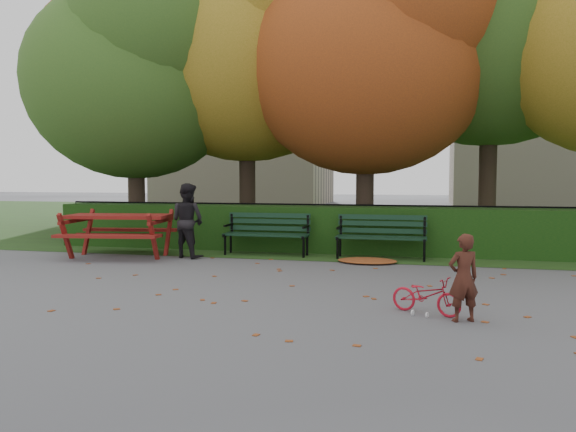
% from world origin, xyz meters
% --- Properties ---
extents(ground, '(90.00, 90.00, 0.00)m').
position_xyz_m(ground, '(0.00, 0.00, 0.00)').
color(ground, slate).
rests_on(ground, ground).
extents(grass_strip, '(90.00, 90.00, 0.00)m').
position_xyz_m(grass_strip, '(0.00, 14.00, 0.01)').
color(grass_strip, '#233B18').
rests_on(grass_strip, ground).
extents(building_left, '(10.00, 7.00, 15.00)m').
position_xyz_m(building_left, '(-9.00, 26.00, 7.50)').
color(building_left, '#BFAE99').
rests_on(building_left, ground).
extents(building_right, '(9.00, 6.00, 12.00)m').
position_xyz_m(building_right, '(8.00, 28.00, 6.00)').
color(building_right, '#BFAE99').
rests_on(building_right, ground).
extents(hedge, '(13.00, 0.90, 1.00)m').
position_xyz_m(hedge, '(0.00, 4.50, 0.50)').
color(hedge, black).
rests_on(hedge, ground).
extents(iron_fence, '(14.00, 0.04, 1.02)m').
position_xyz_m(iron_fence, '(0.00, 5.30, 0.54)').
color(iron_fence, black).
rests_on(iron_fence, ground).
extents(tree_a, '(5.88, 5.60, 7.48)m').
position_xyz_m(tree_a, '(-5.19, 5.58, 4.52)').
color(tree_a, '#31231B').
rests_on(tree_a, ground).
extents(tree_b, '(6.72, 6.40, 8.79)m').
position_xyz_m(tree_b, '(-2.44, 6.75, 5.40)').
color(tree_b, '#31231B').
rests_on(tree_b, ground).
extents(tree_c, '(6.30, 6.00, 8.00)m').
position_xyz_m(tree_c, '(0.83, 5.96, 4.82)').
color(tree_c, '#31231B').
rests_on(tree_c, ground).
extents(tree_d, '(7.14, 6.80, 9.58)m').
position_xyz_m(tree_d, '(3.88, 7.23, 5.98)').
color(tree_d, '#31231B').
rests_on(tree_d, ground).
extents(tree_f, '(6.93, 6.60, 9.19)m').
position_xyz_m(tree_f, '(-7.13, 9.24, 5.69)').
color(tree_f, '#31231B').
rests_on(tree_f, ground).
extents(bench_left, '(1.80, 0.57, 0.88)m').
position_xyz_m(bench_left, '(-1.30, 3.70, 0.52)').
color(bench_left, black).
rests_on(bench_left, ground).
extents(bench_right, '(1.80, 0.57, 0.88)m').
position_xyz_m(bench_right, '(1.10, 3.70, 0.52)').
color(bench_right, black).
rests_on(bench_right, ground).
extents(picnic_table, '(2.29, 1.95, 1.00)m').
position_xyz_m(picnic_table, '(-4.19, 2.65, 0.68)').
color(picnic_table, maroon).
rests_on(picnic_table, ground).
extents(leaf_pile, '(1.17, 0.83, 0.08)m').
position_xyz_m(leaf_pile, '(0.88, 3.08, 0.04)').
color(leaf_pile, maroon).
rests_on(leaf_pile, ground).
extents(leaf_scatter, '(9.00, 5.70, 0.01)m').
position_xyz_m(leaf_scatter, '(0.00, 0.30, 0.01)').
color(leaf_scatter, maroon).
rests_on(leaf_scatter, ground).
extents(child, '(0.44, 0.37, 1.01)m').
position_xyz_m(child, '(2.38, -1.09, 0.51)').
color(child, '#411E15').
rests_on(child, ground).
extents(adult, '(0.88, 0.77, 1.53)m').
position_xyz_m(adult, '(-2.77, 2.90, 0.76)').
color(adult, black).
rests_on(adult, ground).
extents(bicycle, '(0.92, 0.62, 0.46)m').
position_xyz_m(bicycle, '(1.98, -0.82, 0.23)').
color(bicycle, red).
rests_on(bicycle, ground).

